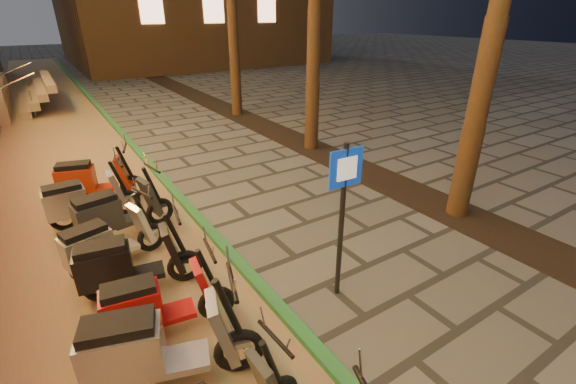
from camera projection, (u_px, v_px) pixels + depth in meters
ground at (414, 360)px, 4.51m from camera, size 120.00×120.00×0.00m
parking_strip at (70, 157)px, 10.83m from camera, size 3.40×60.00×0.01m
green_curb at (133, 145)px, 11.65m from camera, size 0.18×60.00×0.10m
planting_strip at (356, 168)px, 10.09m from camera, size 1.20×40.00×0.02m
pedestrian_sign at (343, 202)px, 4.98m from camera, size 0.50×0.10×2.26m
scooter_5 at (153, 349)px, 3.94m from camera, size 1.83×0.97×1.30m
scooter_6 at (154, 305)px, 4.65m from camera, size 1.59×0.65×1.12m
scooter_7 at (125, 265)px, 5.35m from camera, size 1.69×0.71×1.19m
scooter_8 at (104, 244)px, 5.88m from camera, size 1.59×0.81×1.13m
scooter_9 at (114, 213)px, 6.69m from camera, size 1.73×0.75×1.21m
scooter_10 at (81, 201)px, 7.17m from camera, size 1.66×0.58×1.17m
scooter_11 at (90, 180)px, 8.06m from camera, size 1.69×0.87×1.19m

